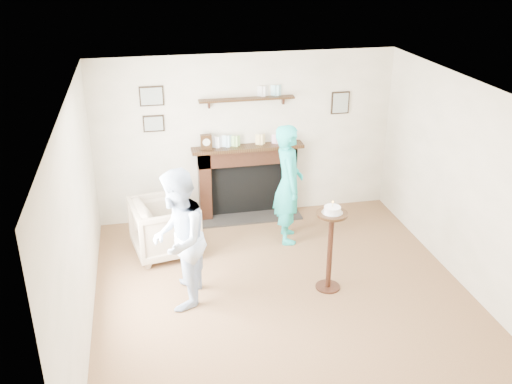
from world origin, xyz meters
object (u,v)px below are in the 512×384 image
(man, at_px, (182,301))
(woman, at_px, (287,238))
(armchair, at_px, (167,252))
(pedestal_table, at_px, (331,236))

(man, height_order, woman, woman)
(woman, bearing_deg, armchair, 98.01)
(woman, relative_size, pedestal_table, 1.44)
(woman, xyz_separation_m, pedestal_table, (0.17, -1.33, 0.73))
(armchair, height_order, man, man)
(man, bearing_deg, armchair, -162.26)
(armchair, bearing_deg, man, 174.36)
(man, distance_m, woman, 2.06)
(woman, bearing_deg, man, 134.53)
(man, relative_size, pedestal_table, 1.42)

